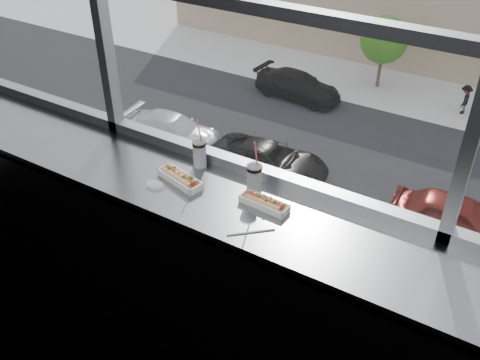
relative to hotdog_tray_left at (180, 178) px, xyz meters
The scene contains 16 objects.
wall_back_lower 0.71m from the hotdog_tray_left, 41.31° to the left, with size 6.00×6.00×0.00m, color black.
counter 0.31m from the hotdog_tray_left, ahead, with size 6.00×0.55×0.06m, color gray.
counter_fascia 0.70m from the hotdog_tray_left, 40.13° to the right, with size 6.00×0.04×1.04m, color gray.
hotdog_tray_left is the anchor object (origin of this frame).
hotdog_tray_right 0.49m from the hotdog_tray_left, ahead, with size 0.26×0.10×0.06m.
soda_cup_left 0.20m from the hotdog_tray_left, 91.53° to the left, with size 0.08×0.08×0.30m.
soda_cup_right 0.40m from the hotdog_tray_left, 18.81° to the left, with size 0.08×0.08×0.31m.
loose_straw 0.56m from the hotdog_tray_left, 16.88° to the right, with size 0.01×0.01×0.23m, color white.
wrapper 0.14m from the hotdog_tray_left, 131.72° to the right, with size 0.10×0.07×0.03m, color silver.
street_asphalt 23.61m from the hotdog_tray_left, 89.13° to the left, with size 80.00×10.00×0.06m, color black.
car_far_a 28.71m from the hotdog_tray_left, 113.66° to the left, with size 6.04×2.52×2.01m, color black.
car_near_a 23.89m from the hotdog_tray_left, 129.78° to the left, with size 5.96×2.48×1.99m, color silver.
car_near_c 19.59m from the hotdog_tray_left, 89.40° to the left, with size 6.98×2.91×2.33m, color maroon.
car_near_b 21.28m from the hotdog_tray_left, 116.51° to the left, with size 6.07×2.53×2.02m, color black.
pedestrian_b 29.57m from the hotdog_tray_left, 94.15° to the left, with size 0.88×0.66×1.98m, color #66605B.
tree_left 30.58m from the hotdog_tray_left, 104.29° to the left, with size 2.79×2.79×4.35m.
Camera 1 is at (1.18, -0.59, 2.71)m, focal length 40.00 mm.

